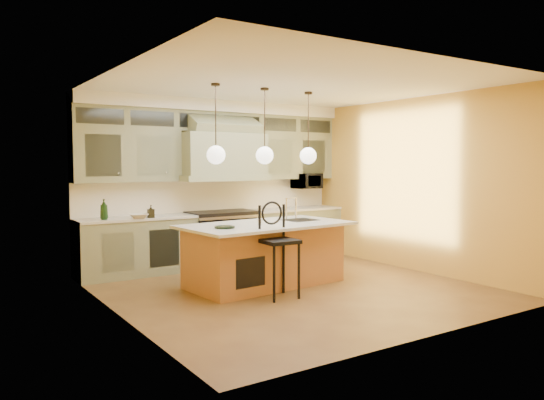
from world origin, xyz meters
TOP-DOWN VIEW (x-y plane):
  - floor at (0.00, 0.00)m, footprint 5.00×5.00m
  - ceiling at (0.00, 0.00)m, footprint 5.00×5.00m
  - wall_back at (0.00, 2.50)m, footprint 5.00×0.00m
  - wall_front at (0.00, -2.50)m, footprint 5.00×0.00m
  - wall_left at (-2.50, 0.00)m, footprint 0.00×5.00m
  - wall_right at (2.50, 0.00)m, footprint 0.00×5.00m
  - back_cabinetry at (0.00, 2.23)m, footprint 5.00×0.77m
  - range at (0.00, 2.14)m, footprint 1.20×0.74m
  - kitchen_island at (-0.18, 0.45)m, footprint 2.59×1.52m
  - counter_stool at (-0.44, -0.27)m, footprint 0.47×0.47m
  - microwave at (1.95, 2.25)m, footprint 0.54×0.37m
  - oil_bottle_a at (-2.09, 2.05)m, footprint 0.13×0.13m
  - oil_bottle_b at (-1.39, 1.92)m, footprint 0.10×0.10m
  - fruit_bowl at (-1.58, 1.92)m, footprint 0.32×0.32m
  - cup at (-0.33, 0.37)m, footprint 0.09×0.09m
  - pendant_left at (-0.99, 0.45)m, footprint 0.26×0.26m
  - pendant_center at (-0.19, 0.45)m, footprint 0.26×0.26m
  - pendant_right at (0.61, 0.45)m, footprint 0.26×0.26m

SIDE VIEW (x-z plane):
  - floor at x=0.00m, z-range 0.00..0.00m
  - kitchen_island at x=-0.18m, z-range -0.20..1.15m
  - range at x=0.00m, z-range 0.01..0.97m
  - counter_stool at x=-0.44m, z-range 0.10..1.39m
  - cup at x=-0.33m, z-range 0.92..1.01m
  - fruit_bowl at x=-1.58m, z-range 0.94..1.01m
  - oil_bottle_b at x=-1.39m, z-range 0.94..1.14m
  - oil_bottle_a at x=-2.09m, z-range 0.94..1.26m
  - back_cabinetry at x=0.00m, z-range -0.02..2.88m
  - microwave at x=1.95m, z-range 1.30..1.60m
  - wall_back at x=0.00m, z-range -1.05..3.95m
  - wall_front at x=0.00m, z-range -1.05..3.95m
  - wall_left at x=-2.50m, z-range -1.05..3.95m
  - wall_right at x=2.50m, z-range -1.05..3.95m
  - pendant_left at x=-0.99m, z-range 1.39..2.50m
  - pendant_center at x=-0.19m, z-range 1.39..2.50m
  - pendant_right at x=0.61m, z-range 1.39..2.50m
  - ceiling at x=0.00m, z-range 2.90..2.90m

